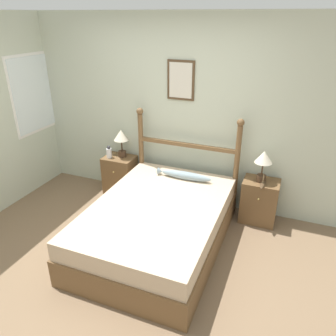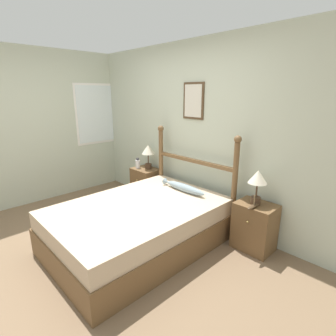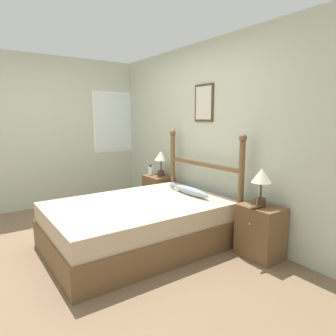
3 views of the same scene
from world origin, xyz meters
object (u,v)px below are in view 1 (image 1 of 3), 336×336
Objects in this scene: bed at (158,225)px; bottle at (109,152)px; model_boat at (263,184)px; fish_pillow at (184,175)px; table_lamp_left at (121,138)px; nightstand_left at (120,175)px; nightstand_right at (259,201)px; table_lamp_right at (263,160)px.

bottle reaches higher than bed.
model_boat is 0.99m from fish_pillow.
bottle is at bearing -147.24° from table_lamp_left.
nightstand_left is 1.16m from fish_pillow.
nightstand_right is 3.15× the size of bottle.
table_lamp_left reaches higher than bottle.
fish_pillow is at bearing -173.45° from model_boat.
table_lamp_right reaches higher than bed.
nightstand_right is at bearing 42.68° from bed.
bed is 1.53m from table_lamp_left.
bottle is at bearing 142.48° from bed.
nightstand_left is at bearing 176.97° from model_boat.
nightstand_right is (1.03, 0.95, 0.03)m from bed.
nightstand_right is 1.42× the size of table_lamp_right.
nightstand_right is at bearing 99.97° from model_boat.
model_boat is (0.02, -0.11, 0.31)m from nightstand_right.
table_lamp_left is 0.28m from bottle.
nightstand_left is (-1.03, 0.95, 0.03)m from bed.
table_lamp_left is 1.60× the size of model_boat.
model_boat is at bearing -1.25° from bottle.
bottle is 0.72× the size of model_boat.
model_boat is at bearing -3.03° from nightstand_left.
fish_pillow is at bearing -167.34° from table_lamp_right.
bottle reaches higher than nightstand_right.
table_lamp_right reaches higher than fish_pillow.
bottle is at bearing -153.85° from nightstand_left.
table_lamp_left is at bearing 178.83° from nightstand_right.
table_lamp_left and table_lamp_right have the same top height.
model_boat is at bearing -4.23° from table_lamp_left.
table_lamp_right is at bearing 42.80° from bed.
nightstand_left is 3.15× the size of bottle.
nightstand_left is at bearing 137.32° from bed.
bed is 1.40m from nightstand_left.
nightstand_left is 2.13m from table_lamp_right.
nightstand_left reaches higher than bed.
nightstand_left is at bearing 179.72° from table_lamp_right.
bottle is (-1.16, 0.89, 0.40)m from bed.
bottle is at bearing 178.75° from model_boat.
nightstand_right is at bearing -1.17° from table_lamp_left.
bed is 11.21× the size of bottle.
bed is 5.04× the size of table_lamp_left.
nightstand_left is 2.11m from model_boat.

